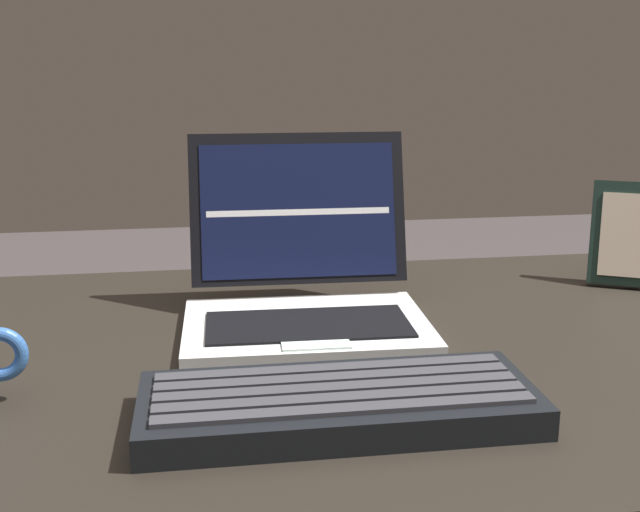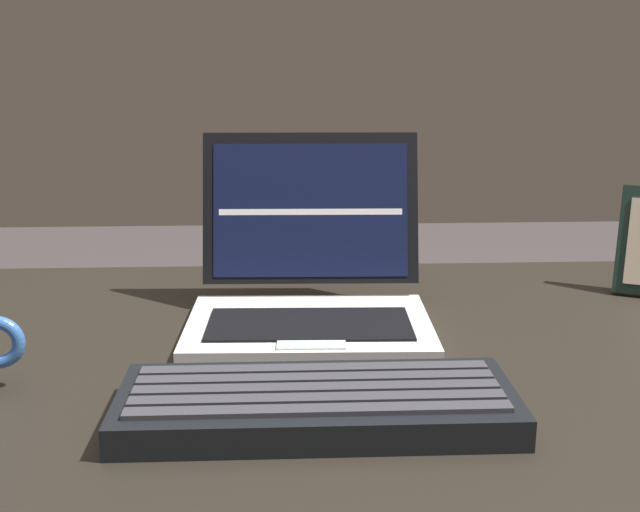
# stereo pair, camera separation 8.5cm
# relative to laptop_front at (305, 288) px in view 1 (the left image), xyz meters

# --- Properties ---
(desk) EXTENTS (1.60, 0.69, 0.74)m
(desk) POSITION_rel_laptop_front_xyz_m (-0.00, -0.08, -0.15)
(desk) COLOR black
(desk) RESTS_ON ground
(laptop_front) EXTENTS (0.28, 0.26, 0.22)m
(laptop_front) POSITION_rel_laptop_front_xyz_m (0.00, 0.00, 0.00)
(laptop_front) COLOR silver
(laptop_front) RESTS_ON desk
(external_keyboard) EXTENTS (0.35, 0.14, 0.03)m
(external_keyboard) POSITION_rel_laptop_front_xyz_m (-0.01, -0.25, -0.03)
(external_keyboard) COLOR black
(external_keyboard) RESTS_ON desk
(photo_frame) EXTENTS (0.14, 0.10, 0.14)m
(photo_frame) POSITION_rel_laptop_front_xyz_m (0.47, 0.09, 0.03)
(photo_frame) COLOR black
(photo_frame) RESTS_ON desk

